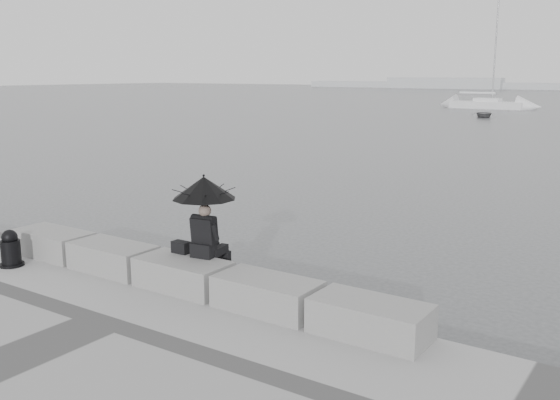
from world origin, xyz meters
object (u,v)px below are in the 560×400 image
Objects in this scene: sailboat_left at (487,104)px; dinghy at (484,114)px; seated_person at (204,199)px; mooring_bollard at (11,251)px.

dinghy is at bearing -73.71° from sailboat_left.
seated_person is at bearing -97.48° from dinghy.
sailboat_left reaches higher than mooring_bollard.
dinghy is at bearing 92.47° from seated_person.
sailboat_left is (-10.31, 66.34, -0.28)m from mooring_bollard.
mooring_bollard is 67.13m from sailboat_left.
mooring_bollard reaches higher than dinghy.
dinghy is (-6.49, 51.95, -0.53)m from mooring_bollard.
sailboat_left reaches higher than dinghy.
seated_person reaches higher than dinghy.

